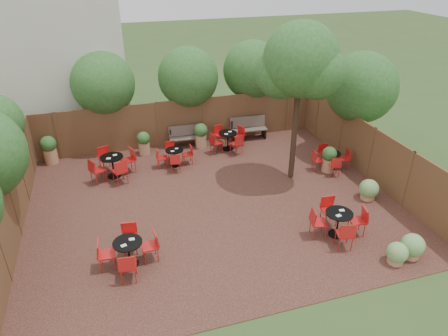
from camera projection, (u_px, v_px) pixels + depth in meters
name	position (u px, v px, depth m)	size (l,w,h in m)	color
ground	(213.00, 203.00, 13.70)	(80.00, 80.00, 0.00)	#354F23
courtyard_paving	(213.00, 203.00, 13.69)	(12.00, 10.00, 0.02)	#331915
fence_back	(182.00, 122.00, 17.43)	(12.00, 0.08, 2.00)	#4E2E1D
fence_left	(13.00, 207.00, 11.68)	(0.08, 10.00, 2.00)	#4E2E1D
fence_right	(371.00, 153.00, 14.77)	(0.08, 10.00, 2.00)	#4E2E1D
neighbour_building	(61.00, 44.00, 17.37)	(5.00, 4.00, 8.00)	beige
overhang_foliage	(169.00, 100.00, 14.61)	(15.90, 10.84, 2.77)	#23541B
courtyard_tree	(300.00, 65.00, 13.25)	(2.69, 2.59, 5.63)	black
park_bench_left	(187.00, 136.00, 17.39)	(1.51, 0.52, 0.92)	brown
park_bench_right	(248.00, 128.00, 18.10)	(1.64, 0.61, 1.00)	brown
bistro_tables	(212.00, 178.00, 14.25)	(9.66, 8.21, 0.96)	black
planters	(169.00, 145.00, 16.33)	(10.79, 4.45, 1.14)	#AE7C57
low_shrubs	(390.00, 224.00, 12.06)	(1.80, 3.64, 0.71)	#AE7C57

